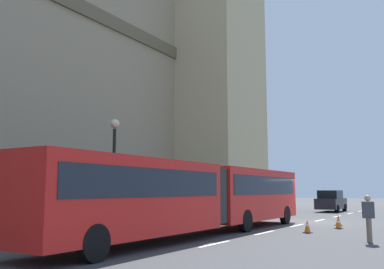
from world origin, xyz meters
name	(u,v)px	position (x,y,z in m)	size (l,w,h in m)	color
ground_plane	(312,222)	(0.00, 0.00, 0.00)	(160.00, 160.00, 0.00)	#424244
lane_centre_marking	(329,218)	(4.08, 0.00, 0.00)	(34.40, 0.16, 0.01)	silver
articulated_bus	(199,193)	(-9.68, 1.99, 1.75)	(18.19, 2.54, 2.90)	red
sedan_lead	(331,201)	(13.22, 2.01, 0.91)	(4.40, 1.86, 1.85)	black
traffic_cone_west	(307,226)	(-6.46, -1.63, 0.28)	(0.36, 0.36, 0.58)	black
traffic_cone_middle	(339,223)	(-3.59, -2.32, 0.28)	(0.36, 0.36, 0.58)	black
traffic_cone_east	(338,220)	(-1.56, -1.86, 0.28)	(0.36, 0.36, 0.58)	black
street_lamp	(114,165)	(-10.05, 6.50, 3.06)	(0.44, 0.44, 5.27)	black
pedestrian_near_cones	(369,217)	(-8.72, -4.54, 0.91)	(0.35, 0.45, 1.69)	#726651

